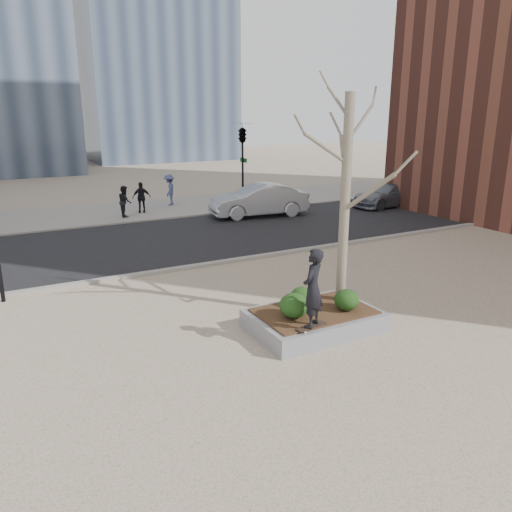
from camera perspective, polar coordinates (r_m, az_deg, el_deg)
ground at (r=11.73m, az=2.52°, el=-9.32°), size 120.00×120.00×0.00m
street at (r=20.47m, az=-11.96°, el=1.56°), size 60.00×8.00×0.02m
far_sidewalk at (r=27.11m, az=-16.26°, el=4.81°), size 60.00×6.00×0.02m
planter at (r=12.14m, az=6.63°, el=-7.35°), size 3.00×2.00×0.45m
planter_mulch at (r=12.05m, az=6.67°, el=-6.28°), size 2.70×1.70×0.04m
sycamore_tree at (r=12.05m, az=10.32°, el=9.93°), size 2.80×2.80×6.60m
shrub_left at (r=11.50m, az=4.35°, el=-5.67°), size 0.67×0.67×0.57m
shrub_middle at (r=12.18m, az=5.27°, el=-4.66°), size 0.56×0.56×0.48m
shrub_right at (r=12.09m, az=10.32°, el=-4.95°), size 0.59×0.59×0.51m
skateboard at (r=11.13m, az=6.35°, el=-8.11°), size 0.80×0.34×0.08m
skateboarder at (r=10.79m, az=6.50°, el=-3.68°), size 0.76×0.71×1.75m
car_silver at (r=24.92m, az=0.34°, el=6.39°), size 5.02×2.39×1.59m
car_third at (r=28.57m, az=14.91°, el=6.79°), size 4.49×2.00×1.28m
pedestrian_a at (r=25.60m, az=-14.76°, el=6.07°), size 0.66×0.80×1.54m
pedestrian_b at (r=28.31m, az=-9.85°, el=7.47°), size 1.09×1.28×1.72m
pedestrian_c at (r=26.42m, az=-12.94°, el=6.53°), size 0.97×0.52×1.58m
traffic_light_far at (r=26.67m, az=-1.54°, el=10.14°), size 0.60×2.48×4.50m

